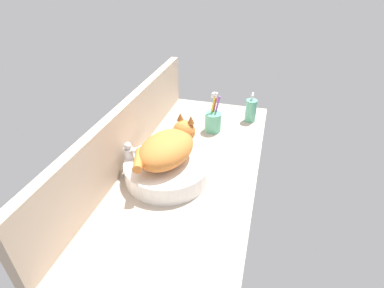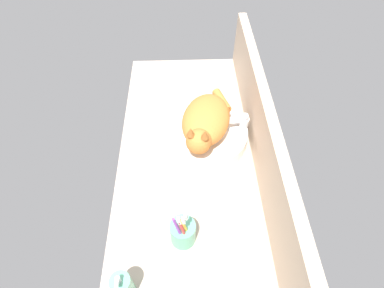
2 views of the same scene
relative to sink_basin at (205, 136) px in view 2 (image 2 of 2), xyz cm
name	(u,v)px [view 2 (image 2 of 2)]	position (x,y,z in cm)	size (l,w,h in cm)	color
ground_plane	(191,161)	(7.93, -5.91, -5.47)	(123.33, 54.00, 4.00)	#B2A08E
backsplash_panel	(263,135)	(7.93, 19.29, 8.65)	(123.33, 3.60, 24.23)	tan
sink_basin	(205,136)	(0.00, 0.00, 0.00)	(31.84, 31.84, 6.93)	white
cat	(205,122)	(1.34, -0.30, 9.22)	(30.72, 23.19, 14.00)	#CC7533
faucet	(240,126)	(-1.17, 13.36, 3.84)	(3.77, 11.86, 13.60)	silver
soap_dispenser	(123,287)	(53.74, -25.18, 2.23)	(5.44, 5.44, 14.42)	#60B793
toothbrush_cup	(183,232)	(39.04, -9.13, 1.54)	(7.68, 7.68, 18.71)	#5BB28E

